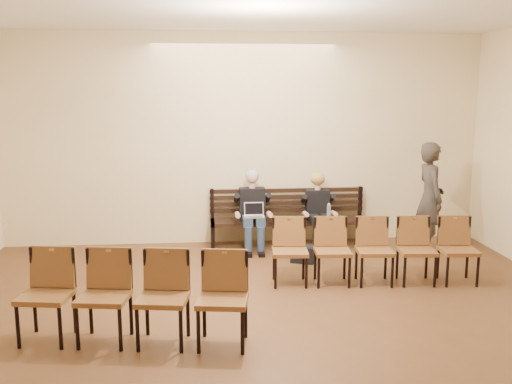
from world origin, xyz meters
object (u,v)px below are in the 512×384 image
passerby (430,190)px  chair_row_back (133,298)px  bench (288,233)px  bag (303,254)px  laptop (255,218)px  water_bottle (329,217)px  chair_row_front (375,251)px  seated_man (253,212)px  seated_woman (318,215)px

passerby → chair_row_back: size_ratio=0.87×
bench → bag: (0.09, -0.92, -0.10)m
bench → laptop: 0.77m
chair_row_back → water_bottle: bearing=57.8°
bag → chair_row_front: bearing=-52.4°
seated_man → bag: size_ratio=3.59×
seated_woman → passerby: 1.81m
laptop → chair_row_front: (1.47, -1.58, -0.12)m
seated_woman → water_bottle: seated_woman is taller
seated_man → laptop: bearing=-87.6°
passerby → chair_row_front: 1.94m
seated_man → bench: bearing=11.1°
bench → seated_man: (-0.61, -0.12, 0.39)m
laptop → chair_row_front: 2.17m
seated_woman → seated_man: bearing=180.0°
laptop → seated_man: bearing=100.5°
laptop → water_bottle: (1.20, 0.02, -0.01)m
bag → passerby: size_ratio=0.17×
chair_row_front → chair_row_back: chair_row_back is taller
bench → passerby: passerby is taller
water_bottle → passerby: (1.56, -0.26, 0.46)m
bench → chair_row_back: (-2.13, -3.48, 0.26)m
laptop → seated_woman: bearing=20.5°
bag → passerby: bearing=8.7°
seated_woman → chair_row_front: size_ratio=0.40×
water_bottle → seated_man: bearing=169.9°
bench → passerby: 2.37m
bag → chair_row_back: size_ratio=0.15×
bench → laptop: (-0.60, -0.35, 0.34)m
seated_woman → passerby: passerby is taller
seated_man → laptop: seated_man is taller
chair_row_front → laptop: bearing=136.8°
seated_woman → chair_row_front: seated_woman is taller
passerby → chair_row_back: passerby is taller
seated_man → water_bottle: seated_man is taller
passerby → chair_row_back: (-4.29, -2.88, -0.54)m
passerby → water_bottle: bearing=81.6°
water_bottle → chair_row_front: size_ratio=0.08×
bag → seated_man: bearing=131.1°
laptop → passerby: (2.76, -0.25, 0.46)m
chair_row_front → bench: bearing=118.2°
seated_man → chair_row_front: 2.35m
laptop → chair_row_back: (-1.54, -3.13, -0.08)m
bench → chair_row_front: bearing=-65.8°
passerby → seated_man: bearing=81.4°
bench → passerby: (2.16, -0.60, 0.79)m
water_bottle → seated_woman: bearing=120.2°
seated_woman → bag: 0.98m
chair_row_front → chair_row_back: bearing=-148.9°
seated_man → passerby: passerby is taller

